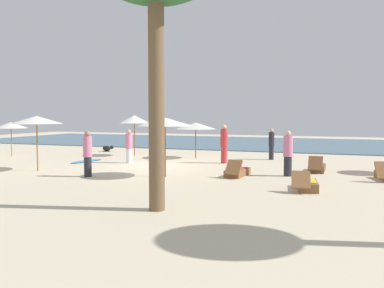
{
  "coord_description": "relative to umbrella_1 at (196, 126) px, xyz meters",
  "views": [
    {
      "loc": [
        8.95,
        -18.09,
        2.45
      ],
      "look_at": [
        1.87,
        -0.26,
        1.1
      ],
      "focal_mm": 40.63,
      "sensor_mm": 36.0,
      "label": 1
    }
  ],
  "objects": [
    {
      "name": "person_0",
      "position": [
        -2.21,
        -3.41,
        -0.95
      ],
      "size": [
        0.47,
        0.47,
        1.65
      ],
      "color": "white",
      "rests_on": "ground_plane"
    },
    {
      "name": "surfboard",
      "position": [
        -4.54,
        -3.66,
        -1.74
      ],
      "size": [
        0.77,
        2.27,
        0.07
      ],
      "color": "#338CCC",
      "rests_on": "ground_plane"
    },
    {
      "name": "umbrella_4",
      "position": [
        -10.16,
        -2.95,
        0.01
      ],
      "size": [
        1.87,
        1.87,
        1.96
      ],
      "color": "olive",
      "rests_on": "ground_plane"
    },
    {
      "name": "umbrella_1",
      "position": [
        0.0,
        0.0,
        0.0
      ],
      "size": [
        2.24,
        2.24,
        1.96
      ],
      "color": "brown",
      "rests_on": "ground_plane"
    },
    {
      "name": "person_4",
      "position": [
        5.83,
        -5.06,
        -0.88
      ],
      "size": [
        0.44,
        0.44,
        1.78
      ],
      "color": "#26262D",
      "rests_on": "ground_plane"
    },
    {
      "name": "person_1",
      "position": [
        2.17,
        -1.73,
        -0.81
      ],
      "size": [
        0.46,
        0.46,
        1.9
      ],
      "color": "#BF3338",
      "rests_on": "ground_plane"
    },
    {
      "name": "ocean_water",
      "position": [
        -0.38,
        12.96,
        -1.75
      ],
      "size": [
        48.0,
        16.0,
        0.06
      ],
      "primitive_type": "cube",
      "color": "#476B7F",
      "rests_on": "ground_plane"
    },
    {
      "name": "person_3",
      "position": [
        4.02,
        0.78,
        -0.94
      ],
      "size": [
        0.41,
        0.41,
        1.65
      ],
      "color": "#26262D",
      "rests_on": "ground_plane"
    },
    {
      "name": "ground_plane",
      "position": [
        -0.38,
        -4.04,
        -1.78
      ],
      "size": [
        60.0,
        60.0,
        0.0
      ],
      "primitive_type": "plane",
      "color": "beige"
    },
    {
      "name": "umbrella_3",
      "position": [
        -4.37,
        -7.43,
        0.4
      ],
      "size": [
        2.16,
        2.16,
        2.35
      ],
      "color": "olive",
      "rests_on": "ground_plane"
    },
    {
      "name": "person_2",
      "position": [
        -1.34,
        -8.1,
        -0.87
      ],
      "size": [
        0.45,
        0.45,
        1.78
      ],
      "color": "#26262D",
      "rests_on": "ground_plane"
    },
    {
      "name": "lounger_1",
      "position": [
        6.91,
        -7.95,
        -1.6
      ],
      "size": [
        0.87,
        1.78,
        0.67
      ],
      "color": "brown",
      "rests_on": "ground_plane"
    },
    {
      "name": "lounger_3",
      "position": [
        4.0,
        -5.81,
        -1.6
      ],
      "size": [
        0.7,
        1.72,
        0.7
      ],
      "color": "brown",
      "rests_on": "ground_plane"
    },
    {
      "name": "dog",
      "position": [
        -6.85,
        1.84,
        -1.58
      ],
      "size": [
        0.84,
        0.6,
        0.39
      ],
      "color": "black",
      "rests_on": "ground_plane"
    },
    {
      "name": "umbrella_6",
      "position": [
        -3.74,
        -0.13,
        0.34
      ],
      "size": [
        1.77,
        1.77,
        2.35
      ],
      "color": "brown",
      "rests_on": "ground_plane"
    },
    {
      "name": "lounger_2",
      "position": [
        6.78,
        -3.27,
        -1.61
      ],
      "size": [
        0.64,
        1.69,
        0.7
      ],
      "color": "brown",
      "rests_on": "ground_plane"
    },
    {
      "name": "umbrella_5",
      "position": [
        1.46,
        -7.0,
        0.35
      ],
      "size": [
        2.16,
        2.16,
        2.29
      ],
      "color": "brown",
      "rests_on": "ground_plane"
    }
  ]
}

